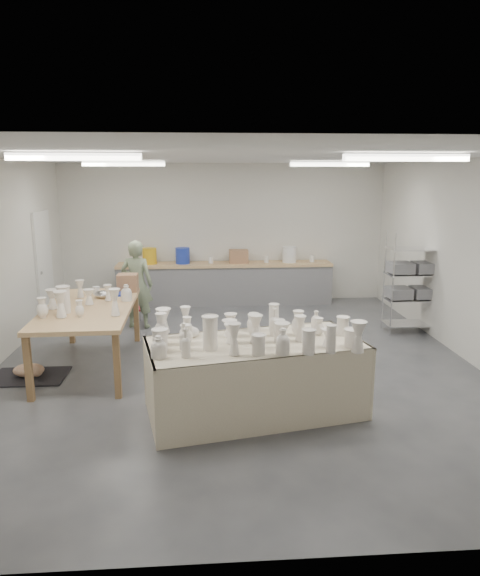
{
  "coord_description": "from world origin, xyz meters",
  "views": [
    {
      "loc": [
        -0.45,
        -7.2,
        2.75
      ],
      "look_at": [
        0.1,
        0.49,
        1.05
      ],
      "focal_mm": 32.0,
      "sensor_mm": 36.0,
      "label": 1
    }
  ],
  "objects": [
    {
      "name": "drying_table",
      "position": [
        0.11,
        -1.59,
        0.47
      ],
      "size": [
        2.65,
        1.65,
        1.25
      ],
      "rotation": [
        0.0,
        0.0,
        0.2
      ],
      "color": "olive",
      "rests_on": "ground"
    },
    {
      "name": "cat",
      "position": [
        -2.88,
        -0.33,
        0.11
      ],
      "size": [
        0.44,
        0.33,
        0.18
      ],
      "rotation": [
        0.0,
        0.0,
        0.04
      ],
      "color": "white",
      "rests_on": "rug"
    },
    {
      "name": "potter",
      "position": [
        -1.67,
        2.03,
        0.81
      ],
      "size": [
        0.66,
        0.5,
        1.62
      ],
      "primitive_type": "imported",
      "rotation": [
        0.0,
        0.0,
        2.94
      ],
      "color": "gray",
      "rests_on": "ground"
    },
    {
      "name": "room",
      "position": [
        -0.11,
        0.08,
        2.06
      ],
      "size": [
        8.0,
        8.02,
        3.0
      ],
      "color": "#424449",
      "rests_on": "ground"
    },
    {
      "name": "rug",
      "position": [
        -2.9,
        -0.31,
        0.01
      ],
      "size": [
        1.0,
        0.7,
        0.02
      ],
      "primitive_type": "cube",
      "color": "black",
      "rests_on": "ground"
    },
    {
      "name": "back_counter",
      "position": [
        -0.01,
        3.68,
        0.49
      ],
      "size": [
        4.6,
        0.6,
        1.24
      ],
      "color": "tan",
      "rests_on": "ground"
    },
    {
      "name": "wire_shelf",
      "position": [
        3.2,
        1.4,
        0.92
      ],
      "size": [
        0.88,
        0.48,
        1.8
      ],
      "color": "silver",
      "rests_on": "ground"
    },
    {
      "name": "red_stool",
      "position": [
        -1.67,
        2.3,
        0.27
      ],
      "size": [
        0.41,
        0.41,
        0.3
      ],
      "rotation": [
        0.0,
        0.0,
        -0.37
      ],
      "color": "red",
      "rests_on": "ground"
    },
    {
      "name": "work_table",
      "position": [
        -2.09,
        0.1,
        0.91
      ],
      "size": [
        1.26,
        2.45,
        1.28
      ],
      "rotation": [
        0.0,
        0.0,
        0.02
      ],
      "color": "tan",
      "rests_on": "ground"
    }
  ]
}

